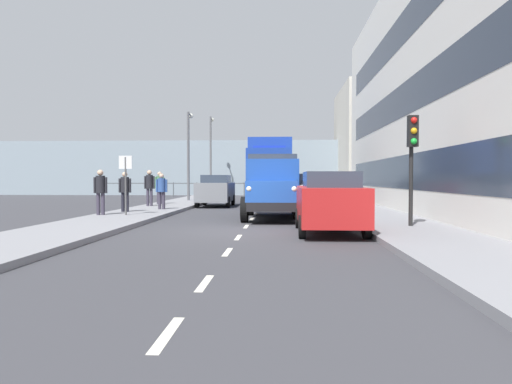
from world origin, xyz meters
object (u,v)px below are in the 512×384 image
object	(u,v)px
lorry_cargo_blue	(271,169)
traffic_light_near	(412,146)
car_grey_oppositeside_0	(216,190)
lamp_post_far	(211,149)
truck_vintage_blue	(273,188)
pedestrian_with_bag	(100,188)
pedestrian_near_railing	(162,188)
pedestrian_by_lamp	(149,185)
car_white_kerbside_1	(315,194)
car_red_kerbside_near	(329,201)
car_black_kerbside_3	(303,189)
car_maroon_kerbside_2	(307,191)
pedestrian_couple_b	(160,185)
street_sign	(126,175)
lamp_post_promenade	(189,147)
pedestrian_strolling	(125,188)

from	to	relation	value
lorry_cargo_blue	traffic_light_near	world-z (taller)	lorry_cargo_blue
car_grey_oppositeside_0	lamp_post_far	bearing A→B (deg)	-80.30
truck_vintage_blue	pedestrian_with_bag	bearing A→B (deg)	1.33
pedestrian_near_railing	pedestrian_by_lamp	bearing A→B (deg)	-62.91
car_white_kerbside_1	car_grey_oppositeside_0	size ratio (longest dim) A/B	1.05
car_red_kerbside_near	car_grey_oppositeside_0	xyz separation A→B (m)	(4.94, -12.36, -0.00)
pedestrian_by_lamp	lorry_cargo_blue	bearing A→B (deg)	-140.16
car_black_kerbside_3	car_grey_oppositeside_0	bearing A→B (deg)	40.65
pedestrian_near_railing	traffic_light_near	bearing A→B (deg)	142.42
car_maroon_kerbside_2	pedestrian_couple_b	bearing A→B (deg)	-4.38
car_black_kerbside_3	lamp_post_far	size ratio (longest dim) A/B	0.69
car_maroon_kerbside_2	pedestrian_by_lamp	bearing A→B (deg)	9.80
pedestrian_by_lamp	street_sign	xyz separation A→B (m)	(-0.72, 5.76, 0.47)
car_white_kerbside_1	car_maroon_kerbside_2	bearing A→B (deg)	-90.00
car_black_kerbside_3	lamp_post_far	distance (m)	12.11
car_maroon_kerbside_2	street_sign	distance (m)	10.22
pedestrian_couple_b	car_red_kerbside_near	bearing A→B (deg)	123.53
truck_vintage_blue	pedestrian_near_railing	world-z (taller)	truck_vintage_blue
car_grey_oppositeside_0	pedestrian_couple_b	distance (m)	3.08
car_grey_oppositeside_0	traffic_light_near	distance (m)	13.98
car_maroon_kerbside_2	lamp_post_far	xyz separation A→B (m)	(7.23, -14.35, 3.13)
lamp_post_promenade	car_black_kerbside_3	bearing A→B (deg)	-179.14
car_maroon_kerbside_2	car_black_kerbside_3	world-z (taller)	same
car_black_kerbside_3	lamp_post_promenade	bearing A→B (deg)	0.86
street_sign	lamp_post_far	bearing A→B (deg)	-90.07
pedestrian_near_railing	car_red_kerbside_near	bearing A→B (deg)	131.44
truck_vintage_blue	car_grey_oppositeside_0	bearing A→B (deg)	-67.70
car_grey_oppositeside_0	lamp_post_promenade	distance (m)	5.43
car_grey_oppositeside_0	traffic_light_near	bearing A→B (deg)	122.03
car_red_kerbside_near	pedestrian_couple_b	size ratio (longest dim) A/B	2.35
pedestrian_strolling	pedestrian_near_railing	distance (m)	2.03
car_red_kerbside_near	pedestrian_couple_b	distance (m)	14.46
truck_vintage_blue	pedestrian_near_railing	bearing A→B (deg)	-32.60
lamp_post_far	lorry_cargo_blue	bearing A→B (deg)	115.97
pedestrian_strolling	car_black_kerbside_3	bearing A→B (deg)	-126.31
car_black_kerbside_3	pedestrian_strolling	size ratio (longest dim) A/B	2.70
truck_vintage_blue	car_red_kerbside_near	size ratio (longest dim) A/B	1.37
lamp_post_far	pedestrian_strolling	bearing A→B (deg)	88.25
street_sign	pedestrian_couple_b	bearing A→B (deg)	-84.67
car_white_kerbside_1	car_grey_oppositeside_0	xyz separation A→B (m)	(4.94, -6.40, -0.00)
car_red_kerbside_near	lamp_post_promenade	size ratio (longest dim) A/B	0.74
car_black_kerbside_3	pedestrian_by_lamp	world-z (taller)	pedestrian_by_lamp
car_grey_oppositeside_0	pedestrian_with_bag	xyz separation A→B (m)	(3.28, 8.12, 0.27)
lamp_post_far	street_sign	xyz separation A→B (m)	(0.03, 21.49, -2.34)
traffic_light_near	car_black_kerbside_3	bearing A→B (deg)	-81.37
car_red_kerbside_near	car_white_kerbside_1	size ratio (longest dim) A/B	0.99
lamp_post_far	street_sign	size ratio (longest dim) A/B	2.90
truck_vintage_blue	street_sign	world-z (taller)	truck_vintage_blue
car_maroon_kerbside_2	pedestrian_with_bag	size ratio (longest dim) A/B	2.32
street_sign	lorry_cargo_blue	bearing A→B (deg)	-116.06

